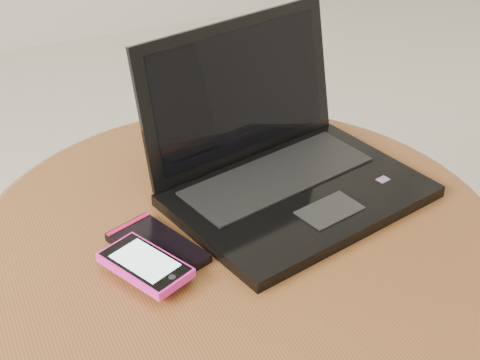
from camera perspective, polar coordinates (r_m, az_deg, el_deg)
name	(u,v)px	position (r m, az deg, el deg)	size (l,w,h in m)	color
table	(239,299)	(1.04, -0.09, -9.12)	(0.70, 0.70, 0.56)	brown
laptop	(281,164)	(1.03, 3.16, 1.19)	(0.38, 0.34, 0.22)	black
phone_black	(157,247)	(0.93, -6.33, -5.14)	(0.11, 0.14, 0.01)	black
phone_pink	(145,265)	(0.89, -7.27, -6.45)	(0.10, 0.12, 0.01)	#F927A8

